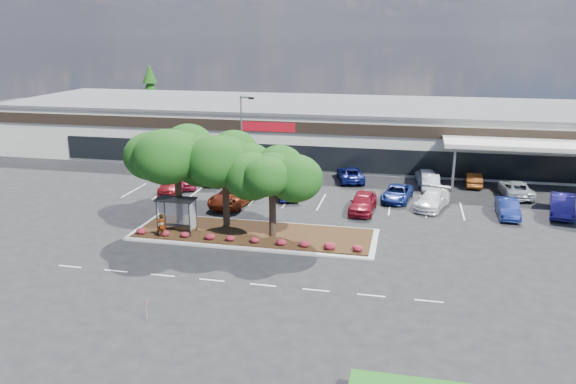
% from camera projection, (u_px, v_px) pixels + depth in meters
% --- Properties ---
extents(ground, '(160.00, 160.00, 0.00)m').
position_uv_depth(ground, '(267.00, 258.00, 37.25)').
color(ground, black).
rests_on(ground, ground).
extents(retail_store, '(80.40, 25.20, 6.25)m').
position_uv_depth(retail_store, '(337.00, 129.00, 68.22)').
color(retail_store, silver).
rests_on(retail_store, ground).
extents(landscape_island, '(18.00, 6.00, 0.26)m').
position_uv_depth(landscape_island, '(254.00, 234.00, 41.38)').
color(landscape_island, '#A9AAA4').
rests_on(landscape_island, ground).
extents(lane_markings, '(33.12, 20.06, 0.01)m').
position_uv_depth(lane_markings, '(296.00, 211.00, 47.07)').
color(lane_markings, silver).
rests_on(lane_markings, ground).
extents(shrub_row, '(17.00, 0.80, 0.50)m').
position_uv_depth(shrub_row, '(246.00, 239.00, 39.30)').
color(shrub_row, maroon).
rests_on(shrub_row, landscape_island).
extents(bus_shelter, '(2.75, 1.55, 2.59)m').
position_uv_depth(bus_shelter, '(177.00, 205.00, 40.93)').
color(bus_shelter, black).
rests_on(bus_shelter, landscape_island).
extents(island_tree_west, '(7.20, 7.20, 7.89)m').
position_uv_depth(island_tree_west, '(178.00, 175.00, 41.97)').
color(island_tree_west, '#153A0D').
rests_on(island_tree_west, landscape_island).
extents(island_tree_mid, '(6.60, 6.60, 7.32)m').
position_uv_depth(island_tree_mid, '(225.00, 179.00, 41.98)').
color(island_tree_mid, '#153A0D').
rests_on(island_tree_mid, landscape_island).
extents(island_tree_east, '(5.80, 5.80, 6.50)m').
position_uv_depth(island_tree_east, '(272.00, 192.00, 39.86)').
color(island_tree_east, '#153A0D').
rests_on(island_tree_east, landscape_island).
extents(conifer_north_west, '(4.40, 4.40, 10.00)m').
position_uv_depth(conifer_north_west, '(151.00, 97.00, 85.27)').
color(conifer_north_west, '#153A0D').
rests_on(conifer_north_west, ground).
extents(person_waiting, '(0.73, 0.58, 1.74)m').
position_uv_depth(person_waiting, '(161.00, 225.00, 40.23)').
color(person_waiting, '#594C47').
rests_on(person_waiting, landscape_island).
extents(light_pole, '(1.42, 0.72, 9.18)m').
position_uv_depth(light_pole, '(243.00, 153.00, 50.12)').
color(light_pole, '#A9AAA4').
rests_on(light_pole, ground).
extents(survey_stake, '(0.07, 0.14, 1.14)m').
position_uv_depth(survey_stake, '(147.00, 307.00, 29.08)').
color(survey_stake, tan).
rests_on(survey_stake, ground).
extents(car_0, '(2.85, 4.89, 1.33)m').
position_uv_depth(car_0, '(171.00, 185.00, 52.72)').
color(car_0, maroon).
rests_on(car_0, ground).
extents(car_1, '(3.22, 5.05, 1.60)m').
position_uv_depth(car_1, '(187.00, 179.00, 54.33)').
color(car_1, maroon).
rests_on(car_1, ground).
extents(car_2, '(3.50, 6.28, 1.66)m').
position_uv_depth(car_2, '(233.00, 195.00, 48.64)').
color(car_2, maroon).
rests_on(car_2, ground).
extents(car_3, '(3.30, 5.31, 1.65)m').
position_uv_depth(car_3, '(287.00, 188.00, 50.94)').
color(car_3, '#0F1159').
rests_on(car_3, ground).
extents(car_4, '(2.25, 5.01, 1.67)m').
position_uv_depth(car_4, '(363.00, 202.00, 46.70)').
color(car_4, maroon).
rests_on(car_4, ground).
extents(car_5, '(3.00, 5.16, 1.35)m').
position_uv_depth(car_5, '(397.00, 193.00, 49.86)').
color(car_5, navy).
rests_on(car_5, ground).
extents(car_6, '(3.56, 5.51, 1.49)m').
position_uv_depth(car_6, '(433.00, 200.00, 47.76)').
color(car_6, white).
rests_on(car_6, ground).
extents(car_7, '(1.59, 4.47, 1.47)m').
position_uv_depth(car_7, '(508.00, 208.00, 45.47)').
color(car_7, navy).
rests_on(car_7, ground).
extents(car_8, '(2.80, 5.41, 1.70)m').
position_uv_depth(car_8, '(562.00, 205.00, 45.80)').
color(car_8, navy).
rests_on(car_8, ground).
extents(car_9, '(2.90, 5.49, 1.52)m').
position_uv_depth(car_9, '(216.00, 175.00, 55.96)').
color(car_9, navy).
rests_on(car_9, ground).
extents(car_10, '(2.76, 4.53, 1.44)m').
position_uv_depth(car_10, '(255.00, 171.00, 57.87)').
color(car_10, '#5B5A62').
rests_on(car_10, ground).
extents(car_11, '(2.83, 4.86, 1.32)m').
position_uv_depth(car_11, '(275.00, 177.00, 55.46)').
color(car_11, '#B5B9C1').
rests_on(car_11, ground).
extents(car_13, '(3.53, 5.62, 1.45)m').
position_uv_depth(car_13, '(350.00, 174.00, 56.38)').
color(car_13, navy).
rests_on(car_13, ground).
extents(car_14, '(2.44, 5.00, 1.64)m').
position_uv_depth(car_14, '(426.00, 176.00, 55.15)').
color(car_14, silver).
rests_on(car_14, ground).
extents(car_15, '(1.74, 4.70, 1.54)m').
position_uv_depth(car_15, '(430.00, 181.00, 53.47)').
color(car_15, '#A1A3AD').
rests_on(car_15, ground).
extents(car_16, '(1.49, 4.17, 1.37)m').
position_uv_depth(car_16, '(473.00, 179.00, 54.58)').
color(car_16, brown).
rests_on(car_16, ground).
extents(car_17, '(2.76, 5.48, 1.49)m').
position_uv_depth(car_17, '(516.00, 189.00, 51.05)').
color(car_17, '#B7BFC4').
rests_on(car_17, ground).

